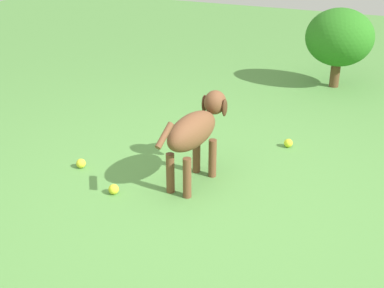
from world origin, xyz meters
name	(u,v)px	position (x,y,z in m)	size (l,w,h in m)	color
ground	(212,206)	(0.00, 0.00, 0.00)	(14.00, 14.00, 0.00)	#548C42
dog	(196,130)	(-0.23, 0.25, 0.37)	(0.24, 0.82, 0.55)	brown
tennis_ball_0	(114,189)	(-0.62, -0.13, 0.03)	(0.07, 0.07, 0.07)	yellow
tennis_ball_1	(288,143)	(0.18, 1.03, 0.03)	(0.07, 0.07, 0.07)	#CFDD2A
tennis_ball_2	(81,163)	(-1.03, 0.07, 0.03)	(0.07, 0.07, 0.07)	yellow
shrub_near	(339,38)	(0.19, 2.67, 0.50)	(0.67, 0.60, 0.79)	brown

